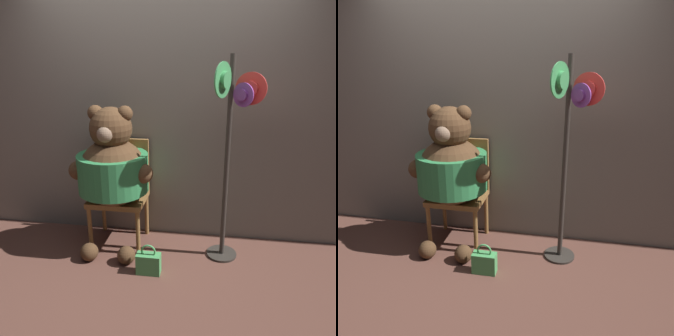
% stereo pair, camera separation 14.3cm
% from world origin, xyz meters
% --- Properties ---
extents(ground_plane, '(14.00, 14.00, 0.00)m').
position_xyz_m(ground_plane, '(0.00, 0.00, 0.00)').
color(ground_plane, brown).
extents(wall_back, '(8.00, 0.10, 2.77)m').
position_xyz_m(wall_back, '(0.00, 0.57, 1.39)').
color(wall_back, slate).
rests_on(wall_back, ground_plane).
extents(chair, '(0.52, 0.45, 1.02)m').
position_xyz_m(chair, '(-0.38, 0.34, 0.56)').
color(chair, olive).
rests_on(chair, ground_plane).
extents(teddy_bear, '(0.78, 0.69, 1.38)m').
position_xyz_m(teddy_bear, '(-0.39, 0.18, 0.81)').
color(teddy_bear, '#4C331E').
rests_on(teddy_bear, ground_plane).
extents(hat_display_rack, '(0.41, 0.40, 1.80)m').
position_xyz_m(hat_display_rack, '(0.65, 0.12, 1.07)').
color(hat_display_rack, '#332D28').
rests_on(hat_display_rack, ground_plane).
extents(handbag_on_ground, '(0.21, 0.10, 0.28)m').
position_xyz_m(handbag_on_ground, '(0.01, -0.21, 0.10)').
color(handbag_on_ground, '#479E56').
rests_on(handbag_on_ground, ground_plane).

